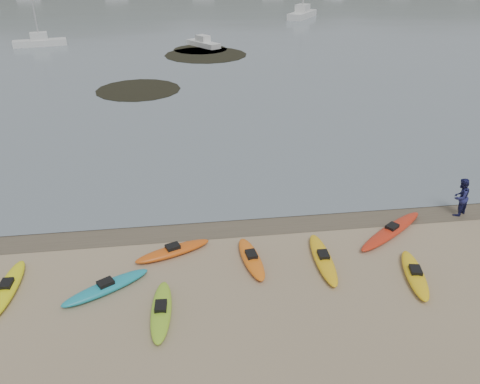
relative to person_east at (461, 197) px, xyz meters
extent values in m
plane|color=tan|center=(-10.27, 0.80, -0.93)|extent=(600.00, 600.00, 0.00)
plane|color=brown|center=(-10.27, 0.50, -0.93)|extent=(60.00, 60.00, 0.00)
ellipsoid|color=yellow|center=(-4.22, -4.31, -0.76)|extent=(1.34, 3.21, 0.34)
ellipsoid|color=orange|center=(-10.25, -2.46, -0.76)|extent=(1.05, 3.04, 0.34)
ellipsoid|color=teal|center=(-15.81, -3.51, -0.76)|extent=(3.27, 2.35, 0.34)
ellipsoid|color=#98D42A|center=(-13.79, -5.06, -0.76)|extent=(0.87, 3.18, 0.34)
ellipsoid|color=#F6F314|center=(-19.39, -3.09, -0.76)|extent=(0.82, 3.44, 0.34)
ellipsoid|color=#E15913|center=(-13.36, -1.50, -0.76)|extent=(3.27, 1.85, 0.34)
ellipsoid|color=yellow|center=(-7.40, -2.86, -0.76)|extent=(0.84, 3.59, 0.34)
ellipsoid|color=red|center=(-3.79, -1.21, -0.76)|extent=(4.16, 3.26, 0.34)
imported|color=navy|center=(0.00, 0.00, 0.00)|extent=(1.14, 1.06, 1.87)
cylinder|color=black|center=(-16.24, 24.18, -0.90)|extent=(7.45, 7.45, 0.04)
cylinder|color=black|center=(-9.25, 38.67, -0.90)|extent=(9.66, 9.66, 0.04)
cylinder|color=black|center=(-9.68, 42.05, -0.90)|extent=(6.68, 6.68, 0.04)
cube|color=silver|center=(-29.92, 47.16, -0.48)|extent=(6.67, 3.21, 0.90)
cube|color=silver|center=(-9.23, 43.80, -0.55)|extent=(4.24, 5.37, 0.76)
cube|color=silver|center=(10.12, 68.90, -0.31)|extent=(7.00, 8.77, 1.24)
ellipsoid|color=#384235|center=(-55.27, 195.80, -18.93)|extent=(220.00, 120.00, 80.00)
ellipsoid|color=#384235|center=(24.73, 190.80, -16.23)|extent=(200.00, 110.00, 68.00)
ellipsoid|color=#384235|center=(109.73, 200.80, -18.03)|extent=(230.00, 130.00, 76.00)
camera|label=1|loc=(-12.75, -17.63, 10.31)|focal=35.00mm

